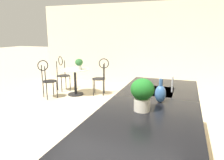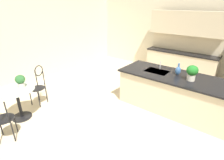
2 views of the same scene
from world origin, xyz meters
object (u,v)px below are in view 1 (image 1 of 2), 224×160
object	(u,v)px
chair_by_island	(101,75)
potted_plant_on_table	(79,63)
bistro_table	(75,79)
chair_near_window	(47,77)
potted_plant_counter_near	(142,93)
vase_on_counter	(160,93)
chair_toward_desk	(62,72)

from	to	relation	value
chair_by_island	potted_plant_on_table	world-z (taller)	potted_plant_on_table
bistro_table	chair_near_window	bearing A→B (deg)	-45.87
potted_plant_counter_near	vase_on_counter	bearing A→B (deg)	157.09
potted_plant_on_table	potted_plant_counter_near	bearing A→B (deg)	38.41
bistro_table	vase_on_counter	distance (m)	3.79
chair_by_island	vase_on_counter	xyz separation A→B (m)	(2.91, 1.99, 0.46)
chair_near_window	chair_by_island	xyz separation A→B (m)	(-0.79, 1.22, 0.00)
chair_by_island	chair_toward_desk	world-z (taller)	same
bistro_table	potted_plant_on_table	distance (m)	0.49
bistro_table	potted_plant_counter_near	distance (m)	3.96
bistro_table	chair_by_island	bearing A→B (deg)	111.40
potted_plant_counter_near	vase_on_counter	xyz separation A→B (m)	(-0.35, 0.15, -0.09)
chair_near_window	potted_plant_on_table	xyz separation A→B (m)	(-0.52, 0.68, 0.34)
chair_toward_desk	vase_on_counter	distance (m)	4.44
chair_by_island	chair_toward_desk	size ratio (longest dim) A/B	1.00
potted_plant_on_table	vase_on_counter	xyz separation A→B (m)	(2.64, 2.52, 0.12)
chair_near_window	chair_toward_desk	xyz separation A→B (m)	(-0.85, -0.07, 0.00)
bistro_table	potted_plant_counter_near	bearing A→B (deg)	39.98
potted_plant_counter_near	chair_toward_desk	bearing A→B (deg)	-136.63
bistro_table	chair_toward_desk	bearing A→B (deg)	-117.24
chair_near_window	vase_on_counter	size ratio (longest dim) A/B	3.62
chair_near_window	vase_on_counter	xyz separation A→B (m)	(2.12, 3.20, 0.46)
bistro_table	potted_plant_counter_near	size ratio (longest dim) A/B	2.28
chair_near_window	chair_by_island	world-z (taller)	same
bistro_table	chair_near_window	size ratio (longest dim) A/B	0.77
chair_by_island	chair_toward_desk	xyz separation A→B (m)	(-0.05, -1.29, 0.00)
chair_near_window	potted_plant_counter_near	bearing A→B (deg)	51.09
chair_near_window	bistro_table	bearing A→B (deg)	134.13
chair_by_island	chair_toward_desk	bearing A→B (deg)	-92.44
chair_by_island	potted_plant_on_table	xyz separation A→B (m)	(0.27, -0.53, 0.34)
chair_by_island	potted_plant_counter_near	size ratio (longest dim) A/B	2.97
chair_toward_desk	potted_plant_counter_near	distance (m)	4.59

